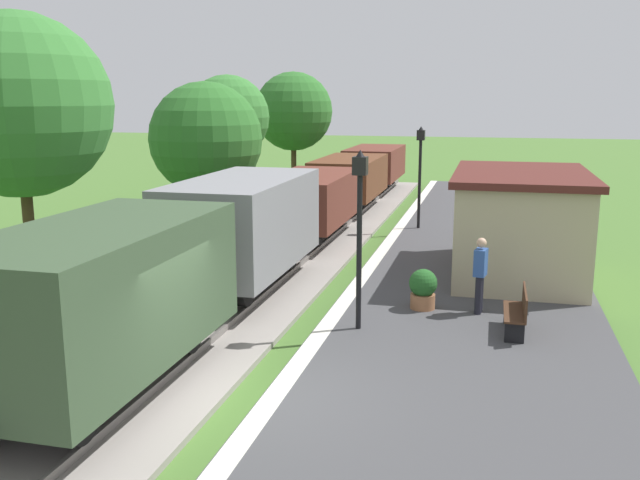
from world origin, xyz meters
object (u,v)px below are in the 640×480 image
Objects in this scene: station_hut at (519,222)px; lamp_post_far at (420,158)px; tree_field_distant at (293,112)px; freight_train at (303,203)px; tree_trackside_far at (206,139)px; person_waiting at (480,272)px; potted_planter at (423,288)px; bench_near_hut at (518,311)px; tree_trackside_mid at (19,106)px; lamp_post_near at (360,207)px; tree_field_left at (228,117)px; bench_down_platform at (509,223)px.

station_hut is 1.57× the size of lamp_post_far.
freight_train is at bearing -72.48° from tree_field_distant.
station_hut is at bearing -16.29° from tree_trackside_far.
person_waiting is at bearing -63.12° from tree_field_distant.
freight_train reaches higher than potted_planter.
station_hut reaches higher than bench_near_hut.
potted_planter is 10.59m from tree_trackside_mid.
lamp_post_near reaches higher than person_waiting.
lamp_post_far is 13.63m from tree_trackside_mid.
bench_near_hut is 0.21× the size of tree_trackside_mid.
tree_trackside_mid is (-11.82, 0.70, 4.04)m from bench_near_hut.
tree_trackside_far is at bearing -74.20° from tree_field_left.
tree_field_left is (-12.22, 15.23, 3.36)m from bench_near_hut.
tree_field_distant is at bearing 127.63° from lamp_post_far.
tree_field_left reaches higher than bench_down_platform.
tree_trackside_mid is at bearing -102.24° from tree_trackside_far.
station_hut reaches higher than person_waiting.
bench_down_platform is at bearing 90.00° from bench_near_hut.
tree_trackside_mid is 1.18× the size of tree_field_left.
potted_planter is (-2.04, 1.21, 0.00)m from bench_near_hut.
tree_trackside_far is (-10.33, 3.02, 1.91)m from station_hut.
person_waiting is at bearing -76.39° from lamp_post_far.
tree_trackside_mid is (-11.94, -4.41, 3.11)m from station_hut.
station_hut is 3.39× the size of person_waiting.
bench_near_hut is 3.84m from lamp_post_near.
lamp_post_near is at bearing -50.89° from tree_trackside_far.
station_hut is 4.07m from person_waiting.
person_waiting is (5.88, -6.61, -0.34)m from freight_train.
person_waiting is at bearing 34.80° from lamp_post_near.
person_waiting is 0.29× the size of tree_field_left.
tree_trackside_far is at bearing 163.71° from station_hut.
bench_down_platform is at bearing 91.39° from station_hut.
freight_train is 5.92× the size of tree_trackside_far.
tree_field_distant reaches higher than freight_train.
lamp_post_near is at bearing -124.02° from potted_planter.
freight_train is 35.59× the size of potted_planter.
station_hut is 0.93× the size of tree_field_distant.
tree_field_distant is at bearing 92.85° from tree_trackside_far.
potted_planter is at bearing -83.31° from lamp_post_far.
tree_field_left reaches higher than lamp_post_far.
person_waiting is 11.60m from tree_trackside_mid.
lamp_post_far is at bearing 119.11° from station_hut.
lamp_post_near is 1.00× the size of lamp_post_far.
tree_field_left is at bearing 91.57° from tree_trackside_mid.
lamp_post_far is (0.00, 11.56, 0.00)m from lamp_post_near.
bench_down_platform is 0.21× the size of tree_trackside_mid.
lamp_post_far is at bearing -52.37° from tree_field_distant.
potted_planter is at bearing 149.21° from bench_near_hut.
potted_planter is 0.25× the size of lamp_post_near.
tree_trackside_mid reaches higher than bench_down_platform.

